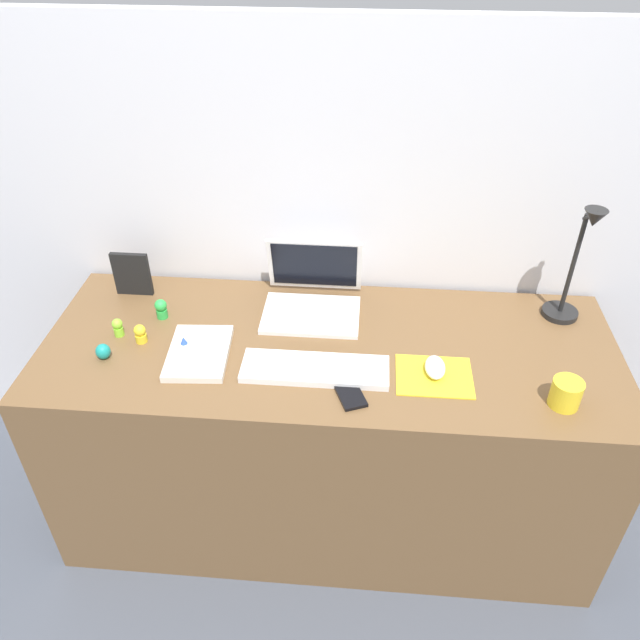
{
  "coord_description": "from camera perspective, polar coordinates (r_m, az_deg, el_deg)",
  "views": [
    {
      "loc": [
        0.09,
        -1.43,
        1.89
      ],
      "look_at": [
        -0.03,
        0.0,
        0.83
      ],
      "focal_mm": 34.93,
      "sensor_mm": 36.0,
      "label": 1
    }
  ],
  "objects": [
    {
      "name": "keyboard",
      "position": [
        1.74,
        -0.46,
        -4.53
      ],
      "size": [
        0.41,
        0.13,
        0.02
      ],
      "primitive_type": "cube",
      "color": "white",
      "rests_on": "desk"
    },
    {
      "name": "notebook_pad",
      "position": [
        1.82,
        -11.04,
        -2.97
      ],
      "size": [
        0.19,
        0.25,
        0.02
      ],
      "primitive_type": "cube",
      "rotation": [
        0.0,
        0.0,
        0.07
      ],
      "color": "silver",
      "rests_on": "desk"
    },
    {
      "name": "toy_figurine_green",
      "position": [
        1.99,
        -14.34,
        1.03
      ],
      "size": [
        0.04,
        0.04,
        0.06
      ],
      "color": "green",
      "rests_on": "desk"
    },
    {
      "name": "toy_figurine_teal",
      "position": [
        1.88,
        -19.26,
        -2.73
      ],
      "size": [
        0.04,
        0.04,
        0.05
      ],
      "primitive_type": "ellipsoid",
      "color": "teal",
      "rests_on": "desk"
    },
    {
      "name": "toy_figurine_lime",
      "position": [
        1.95,
        -18.03,
        -0.62
      ],
      "size": [
        0.03,
        0.03,
        0.06
      ],
      "color": "#8CDB33",
      "rests_on": "desk"
    },
    {
      "name": "mousepad",
      "position": [
        1.75,
        10.41,
        -5.08
      ],
      "size": [
        0.21,
        0.17,
        0.0
      ],
      "primitive_type": "cube",
      "color": "yellow",
      "rests_on": "desk"
    },
    {
      "name": "cell_phone",
      "position": [
        1.68,
        2.65,
        -6.62
      ],
      "size": [
        0.11,
        0.14,
        0.01
      ],
      "primitive_type": "cube",
      "rotation": [
        0.0,
        0.0,
        0.39
      ],
      "color": "black",
      "rests_on": "desk"
    },
    {
      "name": "toy_figurine_blue",
      "position": [
        1.85,
        -12.35,
        -2.07
      ],
      "size": [
        0.04,
        0.04,
        0.04
      ],
      "primitive_type": "cone",
      "color": "blue",
      "rests_on": "desk"
    },
    {
      "name": "toy_figurine_yellow",
      "position": [
        1.9,
        -16.14,
        -1.19
      ],
      "size": [
        0.03,
        0.03,
        0.06
      ],
      "color": "yellow",
      "rests_on": "desk"
    },
    {
      "name": "laptop",
      "position": [
        1.96,
        -0.68,
        2.55
      ],
      "size": [
        0.3,
        0.26,
        0.21
      ],
      "color": "white",
      "rests_on": "desk"
    },
    {
      "name": "back_wall",
      "position": [
        2.11,
        1.57,
        4.93
      ],
      "size": [
        2.9,
        0.05,
        1.57
      ],
      "primitive_type": "cube",
      "color": "silver",
      "rests_on": "ground_plane"
    },
    {
      "name": "mouse",
      "position": [
        1.75,
        10.5,
        -4.28
      ],
      "size": [
        0.06,
        0.1,
        0.03
      ],
      "primitive_type": "ellipsoid",
      "color": "white",
      "rests_on": "mousepad"
    },
    {
      "name": "desk_lamp",
      "position": [
        1.98,
        22.36,
        4.44
      ],
      "size": [
        0.11,
        0.14,
        0.39
      ],
      "color": "black",
      "rests_on": "desk"
    },
    {
      "name": "picture_frame",
      "position": [
        2.1,
        -16.85,
        4.05
      ],
      "size": [
        0.12,
        0.02,
        0.15
      ],
      "primitive_type": "cube",
      "color": "black",
      "rests_on": "desk"
    },
    {
      "name": "desk",
      "position": [
        2.09,
        0.74,
        -10.25
      ],
      "size": [
        1.7,
        0.65,
        0.74
      ],
      "primitive_type": "cube",
      "color": "brown",
      "rests_on": "ground_plane"
    },
    {
      "name": "ground_plane",
      "position": [
        2.37,
        0.67,
        -16.4
      ],
      "size": [
        6.0,
        6.0,
        0.0
      ],
      "primitive_type": "plane",
      "color": "#474C56"
    },
    {
      "name": "coffee_mug",
      "position": [
        1.74,
        21.6,
        -6.27
      ],
      "size": [
        0.08,
        0.08,
        0.08
      ],
      "primitive_type": "cylinder",
      "color": "yellow",
      "rests_on": "desk"
    }
  ]
}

